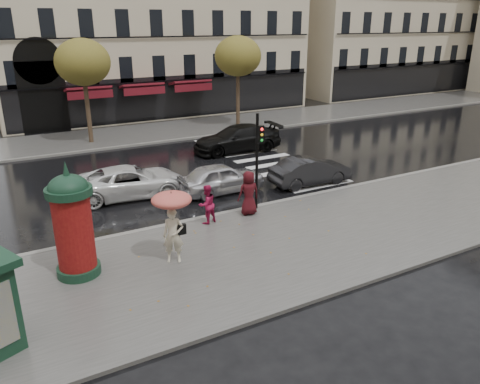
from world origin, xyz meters
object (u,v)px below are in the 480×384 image
man_burgundy (249,193)px  car_darkgrey (310,171)px  woman_umbrella (172,215)px  car_black (237,139)px  traffic_light (258,153)px  morris_column (73,222)px  car_white (131,182)px  car_silver (221,178)px  woman_red (207,204)px

man_burgundy → car_darkgrey: (4.71, 2.09, -0.35)m
woman_umbrella → car_black: bearing=53.1°
traffic_light → morris_column: bearing=-165.8°
woman_umbrella → morris_column: bearing=167.0°
woman_umbrella → car_black: woman_umbrella is taller
car_black → traffic_light: bearing=-19.9°
car_darkgrey → man_burgundy: bearing=116.4°
car_white → morris_column: bearing=157.1°
woman_umbrella → car_silver: bearing=50.5°
car_silver → car_darkgrey: car_silver is taller
man_burgundy → car_silver: size_ratio=0.44×
car_silver → car_white: size_ratio=0.82×
woman_umbrella → car_white: size_ratio=0.49×
morris_column → woman_red: bearing=17.4°
morris_column → car_darkgrey: bearing=17.5°
morris_column → car_darkgrey: size_ratio=0.89×
woman_umbrella → car_silver: woman_umbrella is taller
morris_column → car_black: morris_column is taller
woman_umbrella → traffic_light: 5.50m
woman_red → morris_column: (-5.20, -1.63, 0.98)m
car_silver → car_black: (4.19, 6.13, 0.09)m
morris_column → car_black: size_ratio=0.67×
woman_umbrella → morris_column: size_ratio=0.67×
woman_red → car_silver: 3.86m
woman_umbrella → woman_red: (2.27, 2.30, -0.85)m
car_silver → man_burgundy: bearing=172.5°
traffic_light → car_darkgrey: traffic_light is taller
car_silver → car_darkgrey: (4.36, -1.05, -0.03)m
woman_red → man_burgundy: size_ratio=0.86×
car_black → car_darkgrey: bearing=5.1°
woman_umbrella → man_burgundy: size_ratio=1.36×
man_burgundy → car_silver: 3.18m
woman_umbrella → traffic_light: (4.76, 2.62, 0.82)m
woman_umbrella → man_burgundy: 4.80m
traffic_light → car_white: (-4.13, 4.38, -1.86)m
traffic_light → man_burgundy: bearing=-152.5°
woman_umbrella → morris_column: morris_column is taller
woman_umbrella → car_white: bearing=84.8°
woman_umbrella → traffic_light: traffic_light is taller
man_burgundy → car_black: (4.54, 9.28, -0.24)m
morris_column → car_white: bearing=60.6°
car_darkgrey → car_silver: bearing=78.9°
woman_red → car_darkgrey: (6.58, 2.09, -0.22)m
morris_column → car_black: bearing=43.2°
man_burgundy → woman_red: bearing=5.5°
woman_red → car_black: woman_red is taller
car_silver → car_black: car_black is taller
man_burgundy → traffic_light: traffic_light is taller
man_burgundy → morris_column: morris_column is taller
morris_column → woman_umbrella: bearing=-13.0°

